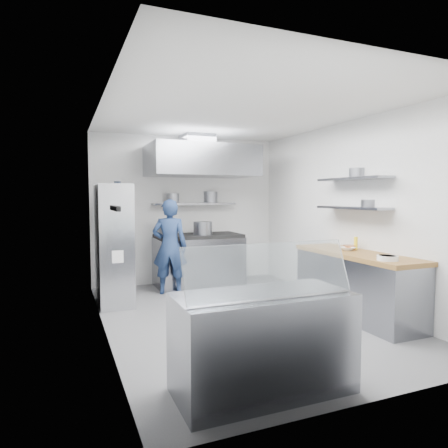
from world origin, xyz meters
name	(u,v)px	position (x,y,z in m)	size (l,w,h in m)	color
floor	(240,317)	(0.00, 0.00, 0.00)	(5.00, 5.00, 0.00)	#525255
ceiling	(241,112)	(0.00, 0.00, 2.80)	(5.00, 5.00, 0.00)	silver
wall_back	(187,210)	(0.00, 2.50, 1.40)	(3.60, 0.02, 2.80)	white
wall_front	(373,230)	(0.00, -2.50, 1.40)	(3.60, 0.02, 2.80)	white
wall_left	(104,219)	(-1.80, 0.00, 1.40)	(5.00, 0.02, 2.80)	white
wall_right	(347,214)	(1.80, 0.00, 1.40)	(5.00, 0.02, 2.80)	white
gas_range	(199,261)	(0.10, 2.10, 0.45)	(1.60, 0.80, 0.90)	gray
cooktop	(199,236)	(0.10, 2.10, 0.93)	(1.57, 0.78, 0.06)	black
stock_pot_left	(165,229)	(-0.48, 2.33, 1.06)	(0.27, 0.27, 0.20)	slate
stock_pot_mid	(203,228)	(0.14, 1.98, 1.08)	(0.34, 0.34, 0.24)	slate
over_range_shelf	(194,204)	(0.10, 2.34, 1.52)	(1.60, 0.30, 0.04)	gray
shelf_pot_a	(173,198)	(-0.33, 2.34, 1.63)	(0.23, 0.23, 0.18)	slate
shelf_pot_b	(210,197)	(0.49, 2.52, 1.65)	(0.29, 0.29, 0.22)	slate
extractor_hood	(201,161)	(0.10, 1.93, 2.30)	(1.90, 1.15, 0.55)	gray
hood_duct	(197,141)	(0.10, 2.15, 2.68)	(0.55, 0.55, 0.24)	slate
red_firebox	(122,210)	(-1.25, 2.44, 1.42)	(0.22, 0.10, 0.26)	#B70E15
chef	(170,247)	(-0.57, 1.66, 0.81)	(0.59, 0.39, 1.62)	navy
wire_rack	(114,245)	(-1.53, 1.34, 0.93)	(0.50, 0.90, 1.85)	silver
rack_bin_a	(117,256)	(-1.53, 0.99, 0.80)	(0.16, 0.20, 0.18)	white
rack_bin_b	(113,220)	(-1.53, 1.40, 1.30)	(0.13, 0.17, 0.15)	yellow
rack_jar	(118,187)	(-1.48, 1.17, 1.80)	(0.10, 0.10, 0.18)	black
knife_strip	(115,208)	(-1.78, -0.90, 1.55)	(0.04, 0.55, 0.05)	black
prep_counter_base	(356,287)	(1.48, -0.60, 0.42)	(0.62, 2.00, 0.84)	gray
prep_counter_top	(357,254)	(1.48, -0.60, 0.87)	(0.65, 2.04, 0.06)	#9D6932
plate_stack_a	(389,258)	(1.35, -1.31, 0.93)	(0.23, 0.23, 0.06)	white
plate_stack_b	(386,258)	(1.32, -1.30, 0.93)	(0.22, 0.22, 0.06)	white
copper_pan	(349,247)	(1.59, -0.31, 0.93)	(0.17, 0.17, 0.06)	#C96F38
squeeze_bottle	(356,243)	(1.68, -0.35, 0.99)	(0.05, 0.05, 0.18)	yellow
mixing_bowl	(348,249)	(1.48, -0.41, 0.92)	(0.20, 0.20, 0.05)	white
wall_shelf_lower	(352,208)	(1.64, -0.30, 1.50)	(0.30, 1.30, 0.04)	gray
wall_shelf_upper	(353,179)	(1.64, -0.30, 1.92)	(0.30, 1.30, 0.04)	gray
shelf_pot_c	(369,203)	(1.81, -0.46, 1.57)	(0.24, 0.24, 0.10)	slate
shelf_pot_d	(358,173)	(1.78, -0.23, 2.01)	(0.24, 0.24, 0.14)	slate
display_case	(263,343)	(-0.71, -2.00, 0.42)	(1.50, 0.70, 0.85)	gray
display_glass	(270,270)	(-0.71, -2.12, 1.07)	(1.47, 0.02, 0.45)	silver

